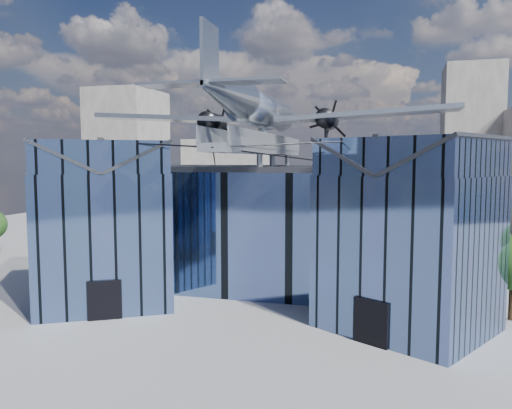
# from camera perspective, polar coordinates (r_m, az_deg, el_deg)

# --- Properties ---
(ground_plane) EXTENTS (120.00, 120.00, 0.00)m
(ground_plane) POSITION_cam_1_polar(r_m,az_deg,el_deg) (35.50, -0.87, -11.94)
(ground_plane) COLOR gray
(museum) EXTENTS (32.88, 24.50, 17.60)m
(museum) POSITION_cam_1_polar(r_m,az_deg,el_deg) (39.85, 1.44, -1.90)
(museum) COLOR #4B6499
(museum) RESTS_ON ground
(bg_towers) EXTENTS (77.00, 24.50, 26.00)m
(bg_towers) POSITION_cam_1_polar(r_m,az_deg,el_deg) (83.46, 9.80, 4.80)
(bg_towers) COLOR gray
(bg_towers) RESTS_ON ground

